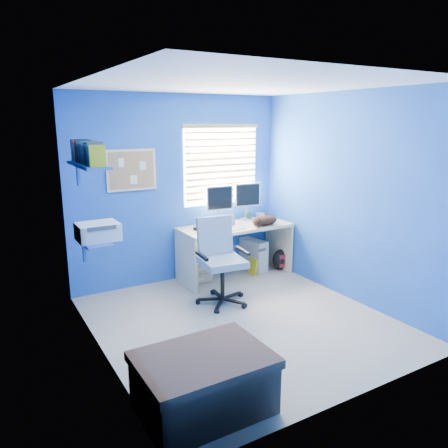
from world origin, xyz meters
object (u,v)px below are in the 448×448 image
laptop (232,221)px  tower_pc (253,255)px  desk (235,251)px  cat (265,220)px  office_chair (221,272)px

laptop → tower_pc: size_ratio=0.73×
desk → cat: 0.60m
tower_pc → office_chair: size_ratio=0.44×
office_chair → cat: bearing=26.0°
laptop → cat: size_ratio=0.86×
tower_pc → desk: bearing=-171.2°
desk → office_chair: office_chair is taller
cat → office_chair: (-0.98, -0.48, -0.43)m
laptop → desk: bearing=30.2°
desk → laptop: size_ratio=4.74×
tower_pc → office_chair: bearing=-150.2°
laptop → office_chair: size_ratio=0.32×
desk → cat: size_ratio=4.08×
desk → laptop: (-0.13, -0.14, 0.48)m
tower_pc → laptop: bearing=-162.2°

